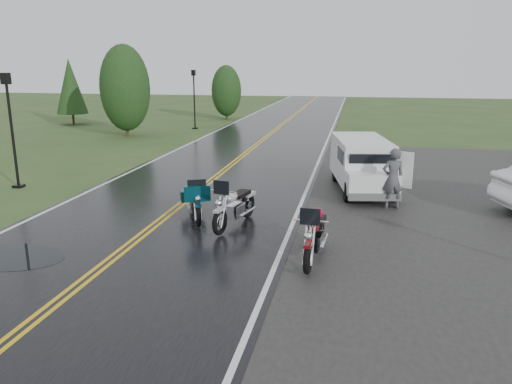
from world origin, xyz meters
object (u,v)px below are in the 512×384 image
at_px(lamp_post_far_left, 194,99).
at_px(motorcycle_silver, 220,211).
at_px(motorcycle_red, 308,245).
at_px(person_at_van, 393,179).
at_px(lamp_post_near_left, 12,131).
at_px(motorcycle_teal, 198,206).
at_px(van_white, 348,174).

bearing_deg(lamp_post_far_left, motorcycle_silver, -70.25).
bearing_deg(motorcycle_red, lamp_post_far_left, 117.31).
height_order(person_at_van, lamp_post_near_left, lamp_post_near_left).
distance_m(motorcycle_teal, person_at_van, 6.19).
relative_size(motorcycle_teal, motorcycle_silver, 0.93).
xyz_separation_m(motorcycle_red, van_white, (0.70, 6.19, 0.24)).
height_order(motorcycle_teal, van_white, van_white).
relative_size(motorcycle_teal, lamp_post_far_left, 0.55).
xyz_separation_m(motorcycle_silver, lamp_post_near_left, (-8.78, 3.83, 1.38)).
relative_size(motorcycle_silver, person_at_van, 1.27).
distance_m(motorcycle_red, person_at_van, 6.05).
distance_m(person_at_van, lamp_post_far_left, 21.75).
relative_size(motorcycle_teal, person_at_van, 1.18).
bearing_deg(lamp_post_far_left, van_white, -57.80).
bearing_deg(lamp_post_near_left, motorcycle_red, -27.47).
distance_m(van_white, person_at_van, 1.46).
xyz_separation_m(van_white, lamp_post_near_left, (-12.00, -0.32, 1.15)).
bearing_deg(motorcycle_silver, person_at_van, 50.64).
height_order(van_white, lamp_post_near_left, lamp_post_near_left).
relative_size(lamp_post_near_left, lamp_post_far_left, 1.03).
bearing_deg(motorcycle_silver, motorcycle_red, -26.81).
relative_size(van_white, person_at_van, 2.52).
xyz_separation_m(motorcycle_red, lamp_post_near_left, (-11.30, 5.87, 1.39)).
distance_m(van_white, lamp_post_near_left, 12.06).
height_order(motorcycle_teal, lamp_post_near_left, lamp_post_near_left).
bearing_deg(person_at_van, lamp_post_near_left, -17.60).
bearing_deg(person_at_van, motorcycle_silver, 21.60).
distance_m(motorcycle_silver, person_at_van, 5.86).
bearing_deg(lamp_post_near_left, van_white, 1.51).
bearing_deg(lamp_post_far_left, motorcycle_teal, -71.65).
relative_size(motorcycle_red, lamp_post_near_left, 0.57).
distance_m(motorcycle_teal, van_white, 5.38).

